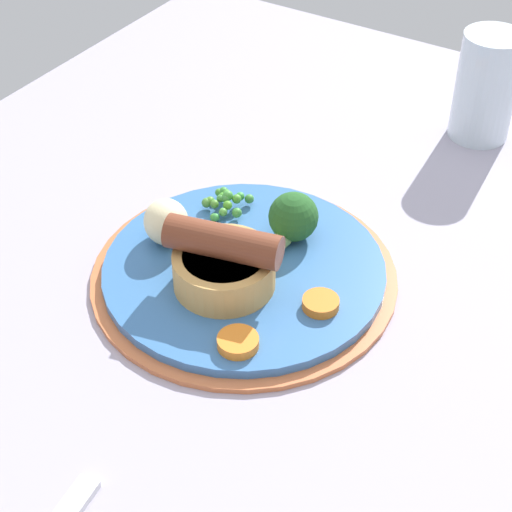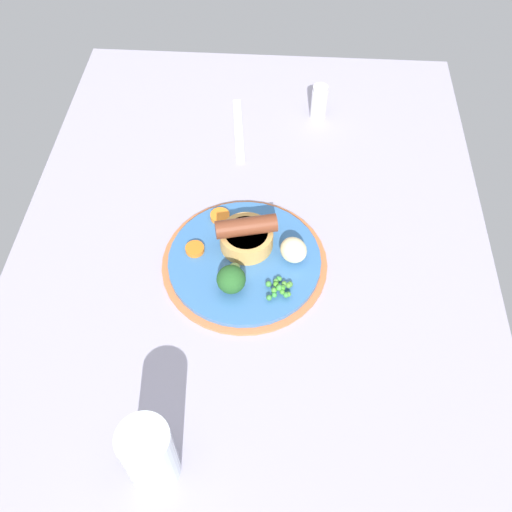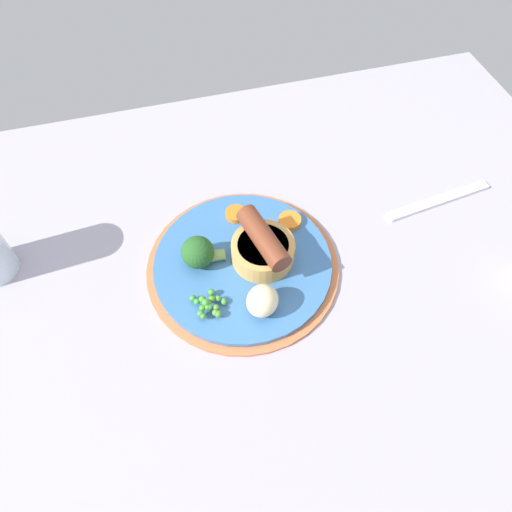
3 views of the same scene
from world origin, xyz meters
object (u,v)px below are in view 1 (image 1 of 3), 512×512
(broccoli_floret_far, at_px, (292,218))
(potato_chunk_1, at_px, (166,222))
(carrot_slice_0, at_px, (321,303))
(carrot_slice_1, at_px, (238,342))
(dinner_plate, at_px, (244,273))
(pea_pile, at_px, (225,201))
(drinking_glass, at_px, (486,86))
(sausage_pudding, at_px, (224,262))

(broccoli_floret_far, bearing_deg, potato_chunk_1, 127.95)
(carrot_slice_0, height_order, carrot_slice_1, same)
(carrot_slice_0, bearing_deg, dinner_plate, -97.58)
(potato_chunk_1, xyz_separation_m, carrot_slice_0, (0.00, 0.16, -0.02))
(pea_pile, relative_size, carrot_slice_0, 1.51)
(broccoli_floret_far, distance_m, drinking_glass, 0.29)
(sausage_pudding, bearing_deg, pea_pile, 109.73)
(potato_chunk_1, relative_size, drinking_glass, 0.38)
(dinner_plate, relative_size, pea_pile, 5.80)
(potato_chunk_1, height_order, carrot_slice_0, potato_chunk_1)
(carrot_slice_0, bearing_deg, potato_chunk_1, -91.64)
(carrot_slice_0, bearing_deg, sausage_pudding, -77.78)
(sausage_pudding, bearing_deg, drinking_glass, 62.82)
(pea_pile, distance_m, carrot_slice_1, 0.18)
(dinner_plate, bearing_deg, broccoli_floret_far, 164.61)
(sausage_pudding, height_order, carrot_slice_1, sausage_pudding)
(sausage_pudding, bearing_deg, potato_chunk_1, 150.28)
(dinner_plate, bearing_deg, drinking_glass, 165.20)
(carrot_slice_0, bearing_deg, drinking_glass, 178.88)
(carrot_slice_1, bearing_deg, dinner_plate, -150.22)
(sausage_pudding, bearing_deg, carrot_slice_0, -1.10)
(broccoli_floret_far, xyz_separation_m, carrot_slice_1, (0.14, 0.03, -0.02))
(potato_chunk_1, bearing_deg, sausage_pudding, 73.60)
(broccoli_floret_far, relative_size, carrot_slice_1, 1.80)
(dinner_plate, height_order, carrot_slice_0, carrot_slice_0)
(pea_pile, bearing_deg, broccoli_floret_far, 87.48)
(sausage_pudding, distance_m, pea_pile, 0.11)
(carrot_slice_1, bearing_deg, sausage_pudding, -138.20)
(broccoli_floret_far, relative_size, potato_chunk_1, 1.34)
(sausage_pudding, xyz_separation_m, potato_chunk_1, (-0.02, -0.08, -0.00))
(potato_chunk_1, xyz_separation_m, carrot_slice_1, (0.08, 0.13, -0.02))
(dinner_plate, bearing_deg, carrot_slice_0, 82.42)
(carrot_slice_1, bearing_deg, potato_chunk_1, -121.69)
(sausage_pudding, distance_m, carrot_slice_0, 0.09)
(pea_pile, height_order, drinking_glass, drinking_glass)
(dinner_plate, height_order, drinking_glass, drinking_glass)
(sausage_pudding, bearing_deg, dinner_plate, 74.17)
(sausage_pudding, xyz_separation_m, broccoli_floret_far, (-0.09, 0.02, -0.00))
(dinner_plate, xyz_separation_m, sausage_pudding, (0.03, -0.00, 0.03))
(carrot_slice_1, height_order, drinking_glass, drinking_glass)
(sausage_pudding, xyz_separation_m, pea_pile, (-0.09, -0.06, -0.01))
(carrot_slice_0, relative_size, drinking_glass, 0.26)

